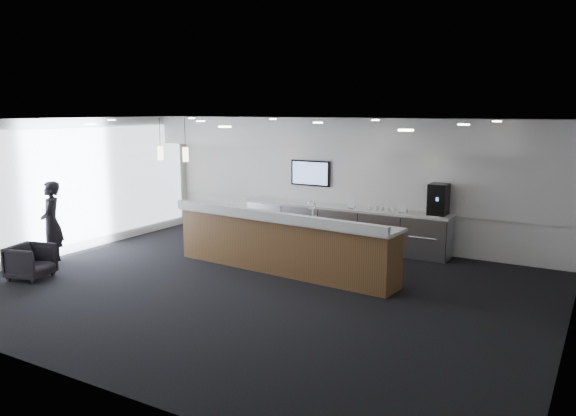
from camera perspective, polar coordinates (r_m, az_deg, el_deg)
The scene contains 26 objects.
ground at distance 10.24m, azimuth -3.14°, elevation -8.12°, with size 10.00×10.00×0.00m, color black.
ceiling at distance 9.74m, azimuth -3.31°, elevation 8.91°, with size 10.00×8.00×0.02m, color black.
back_wall at distance 13.36m, azimuth 6.28°, elevation 2.70°, with size 10.00×0.02×3.00m, color white.
left_wall at distance 13.28m, azimuth -21.55°, elevation 2.02°, with size 0.02×8.00×3.00m, color white.
right_wall at distance 8.30m, azimuth 27.01°, elevation -2.80°, with size 0.02×8.00×3.00m, color white.
soffit_bulkhead at distance 12.86m, azimuth 5.55°, elevation 7.58°, with size 10.00×0.90×0.70m, color silver.
alcove_panel at distance 13.32m, azimuth 6.24°, elevation 3.11°, with size 9.80×0.06×1.40m, color silver.
window_blinds_wall at distance 13.25m, azimuth -21.44°, elevation 2.01°, with size 0.04×7.36×2.55m, color white.
back_credenza at distance 13.21m, azimuth 5.56°, elevation -1.87°, with size 5.06×0.66×0.95m.
wall_tv at distance 13.69m, azimuth 2.30°, elevation 3.56°, with size 1.05×0.08×0.62m.
pendant_left at distance 11.87m, azimuth -10.86°, elevation 5.31°, with size 0.12×0.12×0.30m, color beige.
pendant_right at distance 12.34m, azimuth -13.32°, elevation 5.40°, with size 0.12×0.12×0.30m, color beige.
ceiling_can_lights at distance 9.74m, azimuth -3.31°, elevation 8.73°, with size 7.00×5.00×0.02m, color white, non-canonical shape.
service_counter at distance 11.10m, azimuth -0.61°, elevation -3.58°, with size 4.96×1.23×1.49m.
coffee_machine at distance 12.40m, azimuth 15.05°, elevation 0.85°, with size 0.39×0.51×0.67m.
info_sign_left at distance 12.89m, azimuth 6.41°, elevation 0.47°, with size 0.16×0.02×0.23m, color white.
info_sign_right at distance 12.48m, azimuth 11.47°, elevation -0.02°, with size 0.16×0.02×0.21m, color white.
armchair at distance 11.77m, azimuth -24.68°, elevation -4.97°, with size 0.70×0.72×0.66m, color black.
lounge_guest at distance 12.62m, azimuth -22.89°, elevation -1.38°, with size 0.63×0.42×1.73m, color black.
cup_0 at distance 12.49m, azimuth 11.92°, elevation -0.28°, with size 0.11×0.11×0.10m, color white.
cup_1 at distance 12.54m, azimuth 11.31°, elevation -0.22°, with size 0.11×0.11×0.10m, color white.
cup_2 at distance 12.58m, azimuth 10.71°, elevation -0.17°, with size 0.11×0.11×0.10m, color white.
cup_3 at distance 12.63m, azimuth 10.11°, elevation -0.11°, with size 0.11×0.11×0.10m, color white.
cup_4 at distance 12.68m, azimuth 9.52°, elevation -0.06°, with size 0.11×0.11×0.10m, color white.
cup_5 at distance 12.72m, azimuth 8.93°, elevation 0.00°, with size 0.11×0.11×0.10m, color white.
cup_6 at distance 12.78m, azimuth 8.34°, elevation 0.06°, with size 0.11×0.11×0.10m, color white.
Camera 1 is at (5.38, -8.12, 3.18)m, focal length 35.00 mm.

